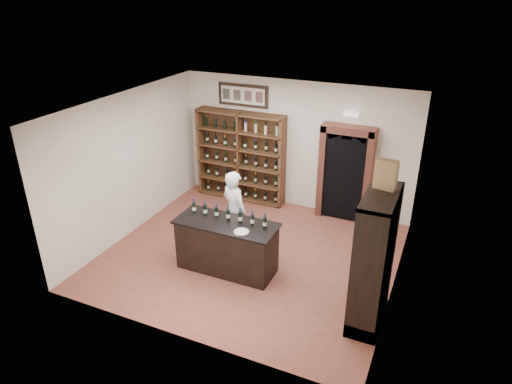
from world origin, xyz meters
TOP-DOWN VIEW (x-y plane):
  - floor at (0.00, 0.00)m, footprint 5.50×5.50m
  - ceiling at (0.00, 0.00)m, footprint 5.50×5.50m
  - wall_back at (0.00, 2.50)m, footprint 5.50×0.04m
  - wall_left at (-2.75, 0.00)m, footprint 0.04×5.00m
  - wall_right at (2.75, 0.00)m, footprint 0.04×5.00m
  - wine_shelf at (-1.30, 2.33)m, footprint 2.20×0.38m
  - framed_picture at (-1.30, 2.47)m, footprint 1.25×0.04m
  - arched_doorway at (1.25, 2.33)m, footprint 1.17×0.35m
  - emergency_light at (1.25, 2.42)m, footprint 0.30×0.10m
  - tasting_counter at (-0.20, -0.60)m, footprint 1.88×0.78m
  - counter_bottle_0 at (-0.92, -0.51)m, footprint 0.07×0.07m
  - counter_bottle_1 at (-0.68, -0.51)m, footprint 0.07×0.07m
  - counter_bottle_2 at (-0.44, -0.51)m, footprint 0.07×0.07m
  - counter_bottle_3 at (-0.20, -0.51)m, footprint 0.07×0.07m
  - counter_bottle_4 at (0.04, -0.51)m, footprint 0.07×0.07m
  - counter_bottle_5 at (0.28, -0.51)m, footprint 0.07×0.07m
  - counter_bottle_6 at (0.52, -0.51)m, footprint 0.07×0.07m
  - side_cabinet at (2.52, -0.90)m, footprint 0.48×1.20m
  - shopkeeper at (-0.40, 0.13)m, footprint 0.72×0.60m
  - plate at (0.21, -0.81)m, footprint 0.26×0.26m
  - wine_crate at (2.48, -0.67)m, footprint 0.34×0.19m

SIDE VIEW (x-z plane):
  - floor at x=0.00m, z-range 0.00..0.00m
  - tasting_counter at x=-0.20m, z-range -0.01..0.99m
  - side_cabinet at x=2.52m, z-range -0.35..1.85m
  - shopkeeper at x=-0.40m, z-range 0.00..1.68m
  - plate at x=0.21m, z-range 1.00..1.02m
  - wine_shelf at x=-1.30m, z-range 0.00..2.20m
  - counter_bottle_0 at x=-0.92m, z-range 0.96..1.26m
  - counter_bottle_1 at x=-0.68m, z-range 0.96..1.26m
  - counter_bottle_2 at x=-0.44m, z-range 0.96..1.26m
  - counter_bottle_3 at x=-0.20m, z-range 0.96..1.26m
  - counter_bottle_4 at x=0.04m, z-range 0.96..1.26m
  - counter_bottle_5 at x=0.28m, z-range 0.96..1.26m
  - counter_bottle_6 at x=0.52m, z-range 0.96..1.26m
  - arched_doorway at x=1.25m, z-range 0.05..2.22m
  - wall_back at x=0.00m, z-range 0.00..3.00m
  - wall_left at x=-2.75m, z-range 0.00..3.00m
  - wall_right at x=2.75m, z-range 0.00..3.00m
  - emergency_light at x=1.25m, z-range 2.35..2.45m
  - wine_crate at x=2.48m, z-range 2.20..2.65m
  - framed_picture at x=-1.30m, z-range 2.29..2.81m
  - ceiling at x=0.00m, z-range 3.00..3.00m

